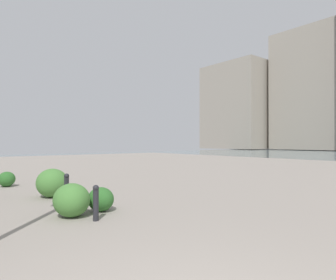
% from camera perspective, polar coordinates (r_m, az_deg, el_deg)
% --- Properties ---
extents(building_annex, '(14.93, 10.92, 26.89)m').
position_cam_1_polar(building_annex, '(75.91, 25.95, 8.56)').
color(building_annex, '#9E9384').
rests_on(building_annex, ground).
extents(building_highrise, '(16.52, 11.10, 21.77)m').
position_cam_1_polar(building_highrise, '(79.64, 13.23, 6.25)').
color(building_highrise, '#9E9384').
rests_on(building_highrise, ground).
extents(bollard_near, '(0.13, 0.13, 0.76)m').
position_cam_1_polar(bollard_near, '(6.51, -13.81, -11.59)').
color(bollard_near, '#232328').
rests_on(bollard_near, ground).
extents(bollard_mid, '(0.13, 0.13, 0.85)m').
position_cam_1_polar(bollard_mid, '(8.09, -19.06, -9.03)').
color(bollard_mid, '#232328').
rests_on(bollard_mid, ground).
extents(shrub_low, '(0.67, 0.61, 0.57)m').
position_cam_1_polar(shrub_low, '(7.37, -12.89, -11.12)').
color(shrub_low, '#2D6628').
rests_on(shrub_low, ground).
extents(shrub_round, '(1.01, 0.91, 0.86)m').
position_cam_1_polar(shrub_round, '(9.61, -21.53, -7.74)').
color(shrub_round, '#477F38').
rests_on(shrub_round, ground).
extents(shrub_wide, '(0.87, 0.79, 0.74)m').
position_cam_1_polar(shrub_wide, '(7.00, -18.17, -11.00)').
color(shrub_wide, '#477F38').
rests_on(shrub_wide, ground).
extents(shrub_tall, '(0.66, 0.59, 0.56)m').
position_cam_1_polar(shrub_tall, '(12.58, -28.78, -6.66)').
color(shrub_tall, '#2D6628').
rests_on(shrub_tall, ground).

